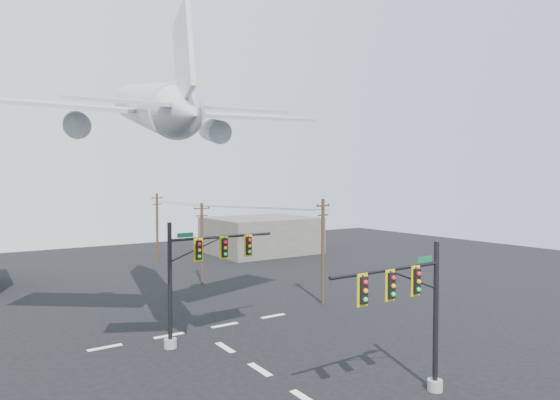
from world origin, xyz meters
TOP-DOWN VIEW (x-y plane):
  - ground at (0.00, 0.00)m, footprint 120.00×120.00m
  - lane_markings at (0.00, 5.33)m, footprint 14.00×21.20m
  - signal_mast_near at (4.00, -2.81)m, footprint 6.86×0.78m
  - signal_mast_far at (-0.97, 9.72)m, footprint 7.43×0.83m
  - utility_pole_a at (11.35, 12.77)m, footprint 1.68×0.60m
  - utility_pole_b at (6.28, 25.23)m, footprint 1.61×0.27m
  - utility_pole_c at (7.05, 40.49)m, footprint 1.67×0.81m
  - power_lines at (7.67, 26.37)m, footprint 6.58×27.72m
  - airliner at (-2.93, 12.70)m, footprint 23.52×24.96m
  - building_right at (22.00, 40.00)m, footprint 14.00×12.00m

SIDE VIEW (x-z plane):
  - ground at x=0.00m, z-range 0.00..0.00m
  - lane_markings at x=0.00m, z-range 0.01..0.01m
  - building_right at x=22.00m, z-range 0.00..5.00m
  - signal_mast_near at x=4.00m, z-range 0.46..7.58m
  - utility_pole_b at x=6.28m, z-range 0.18..8.13m
  - signal_mast_far at x=-0.97m, z-range 0.50..8.02m
  - utility_pole_a at x=11.35m, z-range 0.20..8.79m
  - utility_pole_c at x=7.05m, z-range 0.20..8.82m
  - power_lines at x=7.67m, z-range 7.65..7.69m
  - airliner at x=-2.93m, z-range 11.20..18.26m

